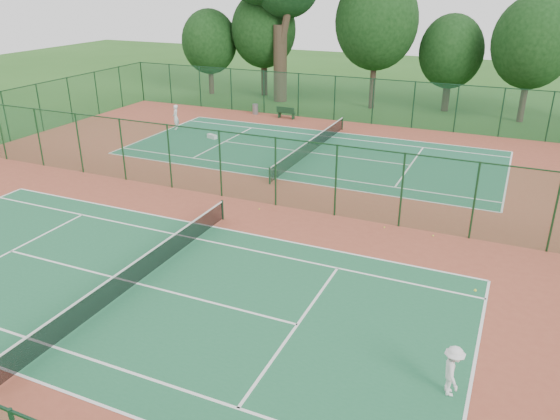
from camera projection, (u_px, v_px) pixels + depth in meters
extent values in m
plane|color=#27591C|center=(248.00, 201.00, 27.73)|extent=(120.00, 120.00, 0.00)
cube|color=brown|center=(248.00, 200.00, 27.73)|extent=(40.00, 36.00, 0.01)
cube|color=#1F623D|center=(137.00, 284.00, 20.16)|extent=(23.77, 10.97, 0.01)
cube|color=#1E6042|center=(311.00, 153.00, 35.29)|extent=(23.77, 10.97, 0.01)
cube|color=#194B32|center=(354.00, 100.00, 42.18)|extent=(40.00, 0.02, 3.50)
cube|color=#12321E|center=(355.00, 77.00, 41.51)|extent=(40.00, 0.05, 0.05)
cube|color=#1C542C|center=(247.00, 168.00, 27.04)|extent=(40.00, 0.02, 3.50)
cube|color=#163C1D|center=(247.00, 134.00, 26.37)|extent=(40.00, 0.05, 0.05)
cylinder|color=#12311D|center=(222.00, 210.00, 25.35)|extent=(0.10, 0.10, 0.97)
cube|color=black|center=(136.00, 272.00, 19.97)|extent=(0.02, 12.80, 0.85)
cube|color=silver|center=(135.00, 262.00, 19.80)|extent=(0.04, 12.80, 0.06)
cylinder|color=#13341D|center=(270.00, 176.00, 29.72)|extent=(0.10, 0.10, 0.97)
cylinder|color=#13341D|center=(342.00, 123.00, 40.48)|extent=(0.10, 0.10, 0.97)
cube|color=black|center=(312.00, 146.00, 35.10)|extent=(0.02, 12.80, 0.85)
cube|color=silver|center=(312.00, 139.00, 34.93)|extent=(0.04, 12.80, 0.06)
imported|color=silver|center=(453.00, 371.00, 14.54)|extent=(0.82, 1.09, 1.50)
imported|color=silver|center=(176.00, 117.00, 40.45)|extent=(0.67, 0.78, 1.82)
cylinder|color=slate|center=(255.00, 109.00, 45.15)|extent=(0.54, 0.54, 0.85)
cube|color=black|center=(279.00, 115.00, 44.11)|extent=(0.10, 0.41, 0.46)
cube|color=black|center=(293.00, 116.00, 43.61)|extent=(0.10, 0.41, 0.46)
cube|color=black|center=(286.00, 112.00, 43.76)|extent=(1.55, 0.49, 0.05)
cube|color=black|center=(285.00, 110.00, 43.50)|extent=(1.54, 0.11, 0.46)
cube|color=silver|center=(212.00, 136.00, 38.37)|extent=(0.83, 0.52, 0.29)
sphere|color=#D9EE37|center=(384.00, 227.00, 24.65)|extent=(0.07, 0.07, 0.07)
sphere|color=#CDF338|center=(433.00, 236.00, 23.84)|extent=(0.07, 0.07, 0.07)
sphere|color=#CAE435|center=(259.00, 209.00, 26.60)|extent=(0.06, 0.06, 0.06)
cylinder|color=#36291D|center=(280.00, 64.00, 48.96)|extent=(1.22, 1.22, 6.68)
cylinder|color=#36291D|center=(271.00, 4.00, 47.66)|extent=(2.26, 0.67, 6.64)
cylinder|color=#36291D|center=(290.00, 0.00, 46.31)|extent=(2.11, 0.62, 7.21)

